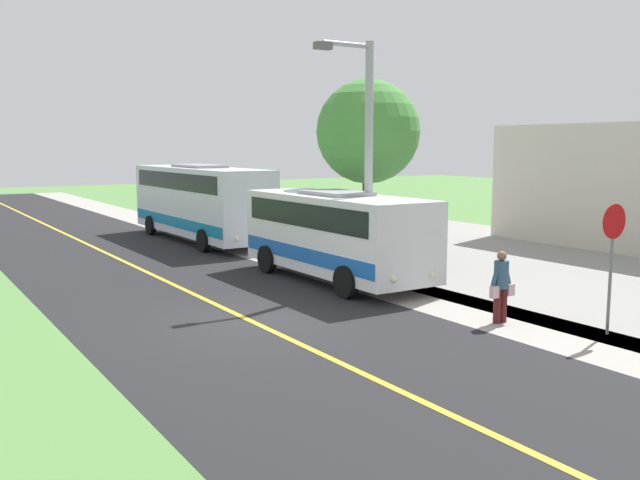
% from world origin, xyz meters
% --- Properties ---
extents(ground_plane, '(120.00, 120.00, 0.00)m').
position_xyz_m(ground_plane, '(0.00, 0.00, 0.00)').
color(ground_plane, '#548442').
extents(road_surface, '(8.00, 100.00, 0.01)m').
position_xyz_m(road_surface, '(0.00, 0.00, 0.00)').
color(road_surface, black).
rests_on(road_surface, ground).
extents(sidewalk, '(2.40, 100.00, 0.01)m').
position_xyz_m(sidewalk, '(-5.20, 0.00, 0.00)').
color(sidewalk, '#9E9991').
rests_on(sidewalk, ground).
extents(road_centre_line, '(0.16, 100.00, 0.00)m').
position_xyz_m(road_centre_line, '(0.00, 0.00, 0.01)').
color(road_centre_line, gold).
rests_on(road_centre_line, ground).
extents(shuttle_bus_front, '(2.63, 7.41, 2.75)m').
position_xyz_m(shuttle_bus_front, '(-4.49, -3.11, 1.52)').
color(shuttle_bus_front, white).
rests_on(shuttle_bus_front, ground).
extents(transit_bus_rear, '(2.61, 10.16, 3.31)m').
position_xyz_m(transit_bus_rear, '(-4.48, -13.73, 1.81)').
color(transit_bus_rear, silver).
rests_on(transit_bus_rear, ground).
extents(pedestrian_with_bags, '(0.72, 0.34, 1.70)m').
position_xyz_m(pedestrian_with_bags, '(-4.87, 3.23, 0.91)').
color(pedestrian_with_bags, '#4C1919').
rests_on(pedestrian_with_bags, ground).
extents(stop_sign, '(0.76, 0.07, 2.88)m').
position_xyz_m(stop_sign, '(-6.10, 5.23, 1.96)').
color(stop_sign, slate).
rests_on(stop_sign, ground).
extents(street_light_pole, '(1.97, 0.24, 7.09)m').
position_xyz_m(street_light_pole, '(-4.86, -2.16, 3.95)').
color(street_light_pole, '#9E9EA3').
rests_on(street_light_pole, ground).
extents(tree_curbside, '(3.64, 3.64, 6.42)m').
position_xyz_m(tree_curbside, '(-7.40, -5.46, 4.58)').
color(tree_curbside, '#4C3826').
rests_on(tree_curbside, ground).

